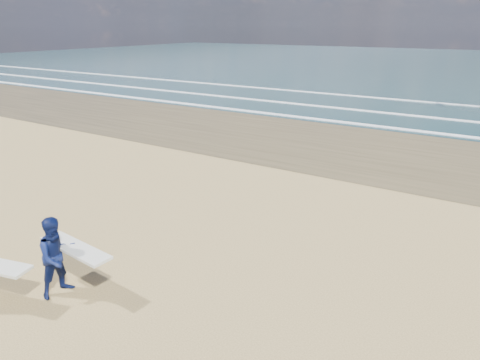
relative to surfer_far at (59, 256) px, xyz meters
The scene contains 1 object.
surfer_far is the anchor object (origin of this frame).
Camera 1 is at (8.21, -4.37, 6.13)m, focal length 32.00 mm.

